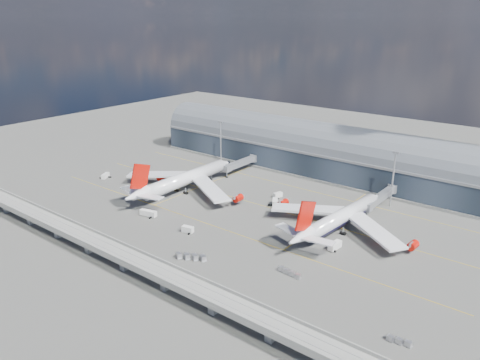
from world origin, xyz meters
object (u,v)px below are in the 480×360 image
Objects in this scene: floodlight_mast_left at (221,142)px; cargo_train_0 at (191,257)px; airliner_right at (340,218)px; cargo_train_2 at (399,341)px; airliner_left at (183,180)px; service_truck_4 at (278,195)px; service_truck_5 at (275,202)px; service_truck_1 at (188,230)px; service_truck_0 at (105,176)px; floodlight_mast_right at (393,178)px; service_truck_2 at (148,213)px; service_truck_3 at (335,246)px; cargo_train_1 at (289,273)px.

floodlight_mast_left reaches higher than cargo_train_0.
airliner_right is 68.73m from cargo_train_2.
service_truck_4 is at bearing 27.01° from airliner_left.
floodlight_mast_left reaches higher than cargo_train_2.
service_truck_5 is at bearing 61.97° from cargo_train_2.
airliner_left is at bearing 78.39° from cargo_train_2.
service_truck_1 is 1.03× the size of service_truck_4.
floodlight_mast_left is 4.02× the size of service_truck_0.
floodlight_mast_right is 52.53m from service_truck_4.
service_truck_1 is at bearing -137.43° from service_truck_5.
floodlight_mast_left is at bearing 118.89° from service_truck_5.
service_truck_0 is at bearing -157.44° from floodlight_mast_right.
floodlight_mast_right reaches higher than airliner_left.
service_truck_0 is (-33.37, -55.40, -12.32)m from floodlight_mast_left.
service_truck_3 is (77.04, 22.08, 0.05)m from service_truck_2.
airliner_left is 32.47m from service_truck_2.
service_truck_1 is 0.55× the size of cargo_train_1.
service_truck_0 is 0.99× the size of service_truck_5.
airliner_right reaches higher than cargo_train_1.
floodlight_mast_left reaches higher than airliner_right.
airliner_right is 5.79× the size of cargo_train_0.
service_truck_0 is 132.99m from service_truck_3.
service_truck_2 is at bearing -135.92° from floodlight_mast_right.
floodlight_mast_right is at bearing 43.23° from service_truck_4.
airliner_right is 10.22× the size of service_truck_0.
service_truck_1 reaches higher than service_truck_4.
airliner_left is 47.43m from service_truck_5.
floodlight_mast_left is 65.83m from service_truck_0.
floodlight_mast_right is 98.28m from cargo_train_2.
airliner_left is at bearing -135.30° from service_truck_4.
cargo_train_2 is (137.34, -89.99, -12.86)m from floodlight_mast_left.
cargo_train_0 is 35.30m from cargo_train_1.
service_truck_2 is (9.35, -30.73, -4.78)m from airliner_left.
cargo_train_0 is at bearing -65.73° from service_truck_4.
service_truck_2 is 80.14m from service_truck_3.
service_truck_3 reaches higher than service_truck_1.
airliner_right is at bearing -42.45° from service_truck_5.
service_truck_4 is at bearing 164.59° from airliner_right.
service_truck_1 is at bearing 89.88° from cargo_train_2.
service_truck_2 is 73.52m from cargo_train_1.
service_truck_1 is at bearing -44.02° from airliner_left.
service_truck_0 reaches higher than cargo_train_0.
service_truck_5 is (4.39, -8.78, 0.22)m from service_truck_4.
service_truck_3 is (132.96, 2.49, 0.17)m from service_truck_0.
floodlight_mast_right is at bearing 4.29° from service_truck_5.
floodlight_mast_right is at bearing -4.53° from service_truck_0.
service_truck_0 is (-133.37, -55.40, -12.32)m from floodlight_mast_right.
service_truck_4 is at bearing 31.43° from cargo_train_1.
service_truck_2 is at bearing -146.97° from airliner_right.
floodlight_mast_left is at bearing 65.39° from cargo_train_2.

